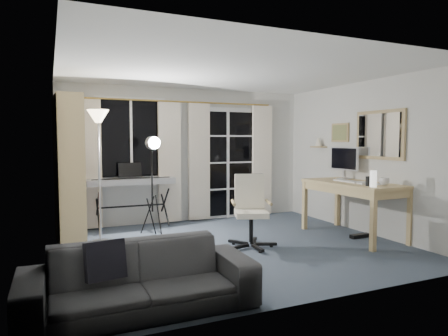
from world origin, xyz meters
The scene contains 17 objects.
floor centered at (0.00, 0.00, -0.01)m, with size 4.50×4.00×0.02m, color #3C4858.
window centered at (-1.05, 1.97, 1.50)m, with size 1.20×0.08×1.40m.
french_door centered at (0.75, 1.97, 1.03)m, with size 1.32×0.09×2.11m.
curtains centered at (-0.14, 1.88, 1.09)m, with size 3.60×0.07×2.13m.
bookshelf centered at (-2.13, 1.06, 0.99)m, with size 0.38×0.99×2.09m.
torchiere_lamp centered at (-1.69, 0.96, 1.53)m, with size 0.38×0.38×1.90m.
keyboard_piano centered at (-1.11, 1.70, 0.78)m, with size 1.42×0.70×1.02m.
studio_light centered at (-0.87, 1.16, 1.26)m, with size 0.31×0.32×1.57m.
office_chair centered at (0.21, -0.01, 0.59)m, with size 0.69×0.70×1.00m.
desk centered at (1.88, -0.20, 0.73)m, with size 0.83×1.59×0.84m.
monitor centered at (2.08, 0.25, 1.16)m, with size 0.21×0.60×0.53m.
desk_clutter centered at (1.81, -0.44, 0.66)m, with size 0.48×0.96×1.06m.
mug centered at (1.98, -0.70, 0.91)m, with size 0.14×0.11×0.14m, color silver.
wall_mirror centered at (2.22, -0.35, 1.55)m, with size 0.04×0.94×0.74m.
framed_print centered at (2.23, 0.55, 1.60)m, with size 0.03×0.42×0.32m.
wall_shelf centered at (2.16, 1.05, 1.41)m, with size 0.16×0.30×0.18m.
sofa centered at (-1.64, -1.55, 0.38)m, with size 1.97×0.59×0.77m.
Camera 1 is at (-2.33, -4.91, 1.47)m, focal length 32.00 mm.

